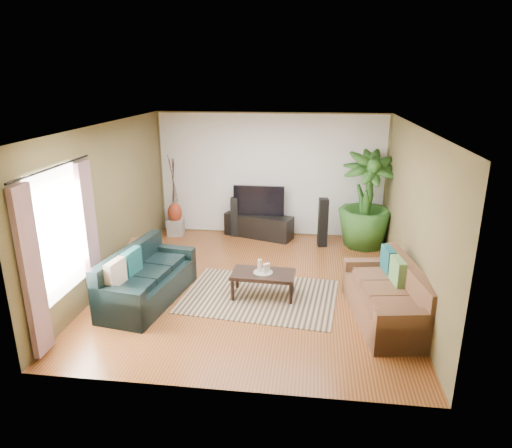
% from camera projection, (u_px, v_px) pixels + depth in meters
% --- Properties ---
extents(floor, '(5.50, 5.50, 0.00)m').
position_uv_depth(floor, '(255.00, 286.00, 7.83)').
color(floor, brown).
rests_on(floor, ground).
extents(ceiling, '(5.50, 5.50, 0.00)m').
position_uv_depth(ceiling, '(254.00, 126.00, 6.99)').
color(ceiling, white).
rests_on(ceiling, ground).
extents(wall_back, '(5.00, 0.00, 5.00)m').
position_uv_depth(wall_back, '(270.00, 175.00, 10.00)').
color(wall_back, brown).
rests_on(wall_back, ground).
extents(wall_front, '(5.00, 0.00, 5.00)m').
position_uv_depth(wall_front, '(221.00, 283.00, 4.81)').
color(wall_front, brown).
rests_on(wall_front, ground).
extents(wall_left, '(0.00, 5.50, 5.50)m').
position_uv_depth(wall_left, '(108.00, 205.00, 7.70)').
color(wall_left, brown).
rests_on(wall_left, ground).
extents(wall_right, '(0.00, 5.50, 5.50)m').
position_uv_depth(wall_right, '(413.00, 216.00, 7.11)').
color(wall_right, brown).
rests_on(wall_right, ground).
extents(backwall_panel, '(4.90, 0.00, 4.90)m').
position_uv_depth(backwall_panel, '(270.00, 175.00, 9.99)').
color(backwall_panel, white).
rests_on(backwall_panel, ground).
extents(window_pane, '(0.00, 1.80, 1.80)m').
position_uv_depth(window_pane, '(58.00, 233.00, 6.17)').
color(window_pane, white).
rests_on(window_pane, ground).
extents(curtain_near, '(0.08, 0.35, 2.20)m').
position_uv_depth(curtain_near, '(32.00, 273.00, 5.54)').
color(curtain_near, gray).
rests_on(curtain_near, ground).
extents(curtain_far, '(0.08, 0.35, 2.20)m').
position_uv_depth(curtain_far, '(90.00, 233.00, 6.95)').
color(curtain_far, gray).
rests_on(curtain_far, ground).
extents(curtain_rod, '(0.03, 1.90, 0.03)m').
position_uv_depth(curtain_rod, '(52.00, 168.00, 5.89)').
color(curtain_rod, black).
rests_on(curtain_rod, ground).
extents(sofa_left, '(1.11, 2.01, 0.85)m').
position_uv_depth(sofa_left, '(148.00, 276.00, 7.20)').
color(sofa_left, black).
rests_on(sofa_left, floor).
extents(sofa_right, '(1.14, 2.00, 0.85)m').
position_uv_depth(sofa_right, '(386.00, 293.00, 6.61)').
color(sofa_right, brown).
rests_on(sofa_right, floor).
extents(area_rug, '(2.61, 1.98, 0.01)m').
position_uv_depth(area_rug, '(260.00, 296.00, 7.44)').
color(area_rug, tan).
rests_on(area_rug, floor).
extents(coffee_table, '(1.03, 0.59, 0.41)m').
position_uv_depth(coffee_table, '(263.00, 284.00, 7.40)').
color(coffee_table, black).
rests_on(coffee_table, floor).
extents(candle_tray, '(0.31, 0.31, 0.01)m').
position_uv_depth(candle_tray, '(263.00, 272.00, 7.34)').
color(candle_tray, gray).
rests_on(candle_tray, coffee_table).
extents(candle_tall, '(0.06, 0.06, 0.20)m').
position_uv_depth(candle_tall, '(260.00, 265.00, 7.34)').
color(candle_tall, beige).
rests_on(candle_tall, candle_tray).
extents(candle_mid, '(0.06, 0.06, 0.16)m').
position_uv_depth(candle_mid, '(265.00, 269.00, 7.27)').
color(candle_mid, beige).
rests_on(candle_mid, candle_tray).
extents(candle_short, '(0.06, 0.06, 0.13)m').
position_uv_depth(candle_short, '(268.00, 267.00, 7.37)').
color(candle_short, beige).
rests_on(candle_short, candle_tray).
extents(tv_stand, '(1.58, 0.92, 0.51)m').
position_uv_depth(tv_stand, '(259.00, 226.00, 10.13)').
color(tv_stand, black).
rests_on(tv_stand, floor).
extents(television, '(1.11, 0.06, 0.66)m').
position_uv_depth(television, '(259.00, 201.00, 9.95)').
color(television, black).
rests_on(television, tv_stand).
extents(speaker_left, '(0.16, 0.18, 0.88)m').
position_uv_depth(speaker_left, '(235.00, 217.00, 10.14)').
color(speaker_left, black).
rests_on(speaker_left, floor).
extents(speaker_right, '(0.21, 0.23, 1.03)m').
position_uv_depth(speaker_right, '(323.00, 222.00, 9.51)').
color(speaker_right, black).
rests_on(speaker_right, floor).
extents(potted_plant, '(1.23, 1.23, 2.00)m').
position_uv_depth(potted_plant, '(367.00, 200.00, 9.35)').
color(potted_plant, '#26541C').
rests_on(potted_plant, floor).
extents(plant_pot, '(0.37, 0.37, 0.29)m').
position_uv_depth(plant_pot, '(364.00, 239.00, 9.61)').
color(plant_pot, black).
rests_on(plant_pot, floor).
extents(pedestal, '(0.39, 0.39, 0.35)m').
position_uv_depth(pedestal, '(176.00, 227.00, 10.30)').
color(pedestal, '#969593').
rests_on(pedestal, floor).
extents(vase, '(0.32, 0.32, 0.45)m').
position_uv_depth(vase, '(175.00, 213.00, 10.19)').
color(vase, '#9B351C').
rests_on(vase, pedestal).
extents(side_table, '(0.67, 0.67, 0.59)m').
position_uv_depth(side_table, '(146.00, 257.00, 8.26)').
color(side_table, brown).
rests_on(side_table, floor).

